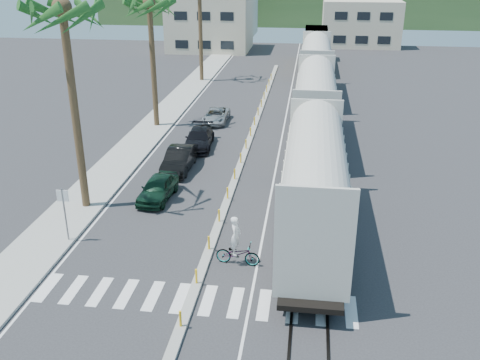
% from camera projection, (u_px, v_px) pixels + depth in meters
% --- Properties ---
extents(ground, '(140.00, 140.00, 0.00)m').
position_uv_depth(ground, '(201.00, 274.00, 24.65)').
color(ground, '#28282B').
rests_on(ground, ground).
extents(sidewalk, '(3.00, 90.00, 0.15)m').
position_uv_depth(sidewalk, '(164.00, 116.00, 48.47)').
color(sidewalk, gray).
rests_on(sidewalk, ground).
extents(rails, '(1.56, 100.00, 0.06)m').
position_uv_depth(rails, '(314.00, 113.00, 49.59)').
color(rails, black).
rests_on(rails, ground).
extents(median, '(0.45, 60.00, 0.85)m').
position_uv_depth(median, '(250.00, 137.00, 42.83)').
color(median, gray).
rests_on(median, ground).
extents(crosswalk, '(14.00, 2.20, 0.01)m').
position_uv_depth(crosswalk, '(192.00, 299.00, 22.82)').
color(crosswalk, silver).
rests_on(crosswalk, ground).
extents(lane_markings, '(9.42, 90.00, 0.01)m').
position_uv_depth(lane_markings, '(233.00, 119.00, 47.73)').
color(lane_markings, silver).
rests_on(lane_markings, ground).
extents(freight_train, '(3.00, 60.94, 5.85)m').
position_uv_depth(freight_train, '(315.00, 91.00, 45.14)').
color(freight_train, beige).
rests_on(freight_train, ground).
extents(street_sign, '(0.60, 0.08, 3.00)m').
position_uv_depth(street_sign, '(64.00, 207.00, 26.59)').
color(street_sign, slate).
rests_on(street_sign, ground).
extents(buildings, '(38.00, 27.00, 10.00)m').
position_uv_depth(buildings, '(248.00, 14.00, 89.14)').
color(buildings, '#C0B599').
rests_on(buildings, ground).
extents(car_lead, '(2.19, 4.34, 1.41)m').
position_uv_depth(car_lead, '(158.00, 188.00, 31.92)').
color(car_lead, black).
rests_on(car_lead, ground).
extents(car_second, '(1.67, 4.67, 1.54)m').
position_uv_depth(car_second, '(179.00, 159.00, 36.20)').
color(car_second, black).
rests_on(car_second, ground).
extents(car_third, '(2.63, 5.13, 1.41)m').
position_uv_depth(car_third, '(199.00, 138.00, 40.51)').
color(car_third, black).
rests_on(car_third, ground).
extents(car_rear, '(2.04, 4.30, 1.18)m').
position_uv_depth(car_rear, '(216.00, 116.00, 46.66)').
color(car_rear, '#A4A7AA').
rests_on(car_rear, ground).
extents(cyclist, '(1.13, 2.25, 2.48)m').
position_uv_depth(cyclist, '(237.00, 249.00, 25.12)').
color(cyclist, '#9EA0A5').
rests_on(cyclist, ground).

